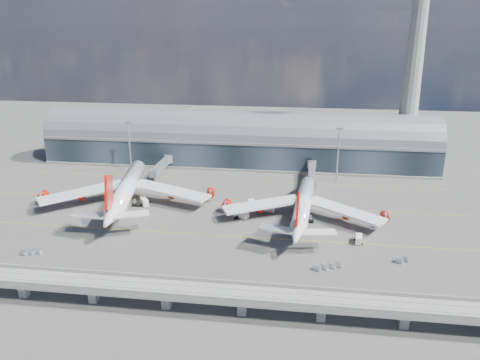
# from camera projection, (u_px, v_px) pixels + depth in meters

# --- Properties ---
(ground) EXTENTS (500.00, 500.00, 0.00)m
(ground) POSITION_uv_depth(u_px,v_px,m) (208.00, 223.00, 174.27)
(ground) COLOR #474744
(ground) RESTS_ON ground
(taxi_lines) EXTENTS (200.00, 80.12, 0.01)m
(taxi_lines) POSITION_uv_depth(u_px,v_px,m) (219.00, 201.00, 195.00)
(taxi_lines) COLOR gold
(taxi_lines) RESTS_ON ground
(terminal) EXTENTS (200.00, 30.00, 28.00)m
(terminal) POSITION_uv_depth(u_px,v_px,m) (238.00, 142.00, 243.73)
(terminal) COLOR #1B262E
(terminal) RESTS_ON ground
(control_tower) EXTENTS (19.00, 19.00, 103.00)m
(control_tower) POSITION_uv_depth(u_px,v_px,m) (414.00, 64.00, 224.49)
(control_tower) COLOR gray
(control_tower) RESTS_ON ground
(guideway) EXTENTS (220.00, 8.50, 7.20)m
(guideway) POSITION_uv_depth(u_px,v_px,m) (166.00, 290.00, 120.99)
(guideway) COLOR gray
(guideway) RESTS_ON ground
(floodlight_mast_left) EXTENTS (3.00, 0.70, 25.70)m
(floodlight_mast_left) POSITION_uv_depth(u_px,v_px,m) (130.00, 146.00, 227.86)
(floodlight_mast_left) COLOR gray
(floodlight_mast_left) RESTS_ON ground
(floodlight_mast_right) EXTENTS (3.00, 0.70, 25.70)m
(floodlight_mast_right) POSITION_uv_depth(u_px,v_px,m) (338.00, 153.00, 215.01)
(floodlight_mast_right) COLOR gray
(floodlight_mast_right) RESTS_ON ground
(airliner_left) EXTENTS (71.36, 75.12, 22.98)m
(airliner_left) POSITION_uv_depth(u_px,v_px,m) (126.00, 190.00, 189.23)
(airliner_left) COLOR white
(airliner_left) RESTS_ON ground
(airliner_right) EXTENTS (63.10, 65.96, 20.92)m
(airliner_right) POSITION_uv_depth(u_px,v_px,m) (303.00, 206.00, 175.21)
(airliner_right) COLOR white
(airliner_right) RESTS_ON ground
(jet_bridge_left) EXTENTS (4.40, 28.00, 7.25)m
(jet_bridge_left) POSITION_uv_depth(u_px,v_px,m) (162.00, 165.00, 226.70)
(jet_bridge_left) COLOR gray
(jet_bridge_left) RESTS_ON ground
(jet_bridge_right) EXTENTS (4.40, 32.00, 7.25)m
(jet_bridge_right) POSITION_uv_depth(u_px,v_px,m) (312.00, 172.00, 215.65)
(jet_bridge_right) COLOR gray
(jet_bridge_right) RESTS_ON ground
(service_truck_0) EXTENTS (5.31, 6.72, 2.72)m
(service_truck_0) POSITION_uv_depth(u_px,v_px,m) (144.00, 202.00, 190.88)
(service_truck_0) COLOR silver
(service_truck_0) RESTS_ON ground
(service_truck_1) EXTENTS (6.16, 4.98, 3.26)m
(service_truck_1) POSITION_uv_depth(u_px,v_px,m) (241.00, 214.00, 178.23)
(service_truck_1) COLOR silver
(service_truck_1) RESTS_ON ground
(service_truck_2) EXTENTS (7.97, 4.00, 2.78)m
(service_truck_2) POSITION_uv_depth(u_px,v_px,m) (265.00, 208.00, 184.24)
(service_truck_2) COLOR silver
(service_truck_2) RESTS_ON ground
(service_truck_3) EXTENTS (2.69, 5.38, 2.49)m
(service_truck_3) POSITION_uv_depth(u_px,v_px,m) (359.00, 239.00, 158.30)
(service_truck_3) COLOR silver
(service_truck_3) RESTS_ON ground
(service_truck_4) EXTENTS (3.80, 5.88, 3.14)m
(service_truck_4) POSITION_uv_depth(u_px,v_px,m) (252.00, 205.00, 187.31)
(service_truck_4) COLOR silver
(service_truck_4) RESTS_ON ground
(service_truck_5) EXTENTS (6.28, 5.50, 2.94)m
(service_truck_5) POSITION_uv_depth(u_px,v_px,m) (133.00, 184.00, 211.48)
(service_truck_5) COLOR silver
(service_truck_5) RESTS_ON ground
(cargo_train_0) EXTENTS (6.76, 3.44, 1.49)m
(cargo_train_0) POSITION_uv_depth(u_px,v_px,m) (32.00, 252.00, 150.56)
(cargo_train_0) COLOR gray
(cargo_train_0) RESTS_ON ground
(cargo_train_1) EXTENTS (9.38, 5.44, 1.61)m
(cargo_train_1) POSITION_uv_depth(u_px,v_px,m) (329.00, 266.00, 141.81)
(cargo_train_1) COLOR gray
(cargo_train_1) RESTS_ON ground
(cargo_train_2) EXTENTS (4.82, 3.66, 1.60)m
(cargo_train_2) POSITION_uv_depth(u_px,v_px,m) (403.00, 260.00, 145.73)
(cargo_train_2) COLOR gray
(cargo_train_2) RESTS_ON ground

